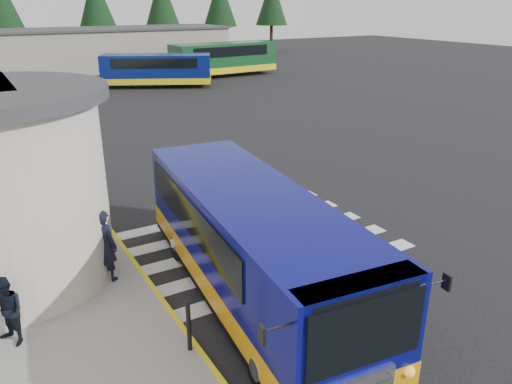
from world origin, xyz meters
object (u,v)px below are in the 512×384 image
bollard (189,326)px  far_bus_b (224,58)px  transit_bus (252,249)px  pedestrian_b (7,312)px  pedestrian_a (105,245)px  far_bus_a (157,69)px

bollard → far_bus_b: bearing=61.9°
transit_bus → pedestrian_b: (-5.28, 0.80, -0.39)m
transit_bus → far_bus_b: 38.43m
bollard → transit_bus: bearing=29.8°
pedestrian_a → bollard: size_ratio=1.63×
transit_bus → far_bus_a: bearing=80.1°
bollard → far_bus_a: bearing=71.0°
transit_bus → bollard: size_ratio=8.54×
pedestrian_b → far_bus_b: 40.36m
pedestrian_b → far_bus_b: far_bus_b is taller
pedestrian_a → pedestrian_b: 2.89m
bollard → far_bus_b: 40.56m
pedestrian_b → bollard: pedestrian_b is taller
far_bus_a → pedestrian_b: bearing=-178.3°
transit_bus → pedestrian_b: transit_bus is taller
transit_bus → pedestrian_a: size_ratio=5.23×
far_bus_a → far_bus_b: size_ratio=0.86×
pedestrian_b → far_bus_a: far_bus_a is taller
pedestrian_b → transit_bus: bearing=52.1°
far_bus_a → transit_bus: bearing=-169.3°
pedestrian_a → far_bus_a: (11.96, 29.22, 0.40)m
pedestrian_b → far_bus_b: bearing=117.4°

